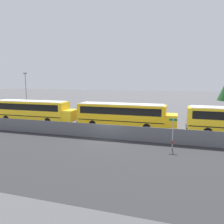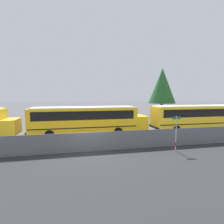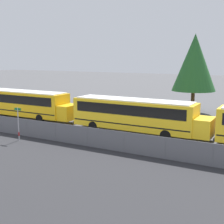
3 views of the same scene
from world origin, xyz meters
TOP-DOWN VIEW (x-y plane):
  - ground_plane at (0.00, 0.00)m, footprint 200.00×200.00m
  - road_strip at (0.00, -6.00)m, footprint 138.93×12.00m
  - fence at (0.00, -0.00)m, footprint 105.00×0.07m
  - school_bus_3 at (0.29, 5.75)m, footprint 12.58×2.54m
  - school_bus_4 at (13.85, 5.47)m, footprint 12.58×2.54m
  - street_sign at (6.55, -1.29)m, footprint 0.70×0.09m
  - tree_0 at (15.54, 18.11)m, footprint 5.14×5.14m

SIDE VIEW (x-z plane):
  - ground_plane at x=0.00m, z-range 0.00..0.00m
  - road_strip at x=0.00m, z-range 0.00..0.01m
  - fence at x=0.00m, z-range 0.02..1.52m
  - street_sign at x=6.55m, z-range 0.09..2.82m
  - school_bus_3 at x=0.29m, z-range 0.28..3.33m
  - school_bus_4 at x=13.85m, z-range 0.28..3.33m
  - tree_0 at x=15.54m, z-range 1.34..10.73m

